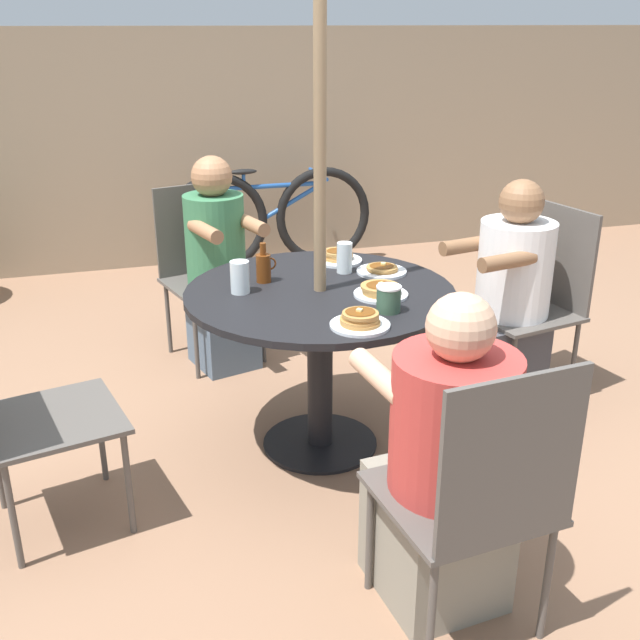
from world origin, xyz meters
name	(u,v)px	position (x,y,z in m)	size (l,w,h in m)	color
ground_plane	(320,444)	(0.00, 0.00, 0.00)	(12.00, 12.00, 0.00)	#8C664C
back_fence	(209,149)	(0.00, 2.91, 0.86)	(10.00, 0.06, 1.73)	gray
patio_table	(320,320)	(0.00, 0.00, 0.59)	(1.12, 1.12, 0.73)	black
umbrella_pole	(320,187)	(0.00, 0.00, 1.15)	(0.05, 0.05, 2.31)	#846B4C
patio_chair_north	(537,292)	(1.18, 0.23, 0.52)	(0.54, 0.54, 0.94)	#514C47
diner_north	(507,304)	(1.00, 0.19, 0.49)	(0.53, 0.43, 1.09)	#3D3D42
patio_chair_east	(205,263)	(-0.31, 1.16, 0.52)	(0.57, 0.57, 0.94)	#514C47
diner_east	(219,272)	(-0.27, 0.98, 0.53)	(0.41, 0.51, 1.13)	slate
patio_chair_south	(20,403)	(-1.17, -0.27, 0.52)	(0.56, 0.56, 0.94)	#514C47
patio_chair_west	(481,490)	(0.12, -1.20, 0.52)	(0.51, 0.51, 0.94)	#514C47
diner_west	(445,470)	(0.10, -1.01, 0.47)	(0.41, 0.54, 1.06)	gray
pancake_plate_a	(382,270)	(0.32, 0.14, 0.74)	(0.22, 0.22, 0.04)	white
pancake_plate_b	(338,257)	(0.19, 0.35, 0.75)	(0.22, 0.22, 0.06)	white
pancake_plate_c	(360,321)	(0.02, -0.42, 0.75)	(0.22, 0.22, 0.07)	white
pancake_plate_d	(381,291)	(0.21, -0.14, 0.75)	(0.22, 0.22, 0.06)	white
syrup_bottle	(264,267)	(-0.20, 0.17, 0.80)	(0.09, 0.06, 0.17)	#602D0F
coffee_cup	(389,299)	(0.18, -0.31, 0.78)	(0.10, 0.10, 0.10)	#33513D
drinking_glass_a	(344,258)	(0.17, 0.19, 0.80)	(0.07, 0.07, 0.13)	silver
drinking_glass_b	(240,277)	(-0.32, 0.06, 0.80)	(0.08, 0.08, 0.13)	silver
bicycle	(272,218)	(0.40, 2.59, 0.38)	(1.56, 0.44, 0.76)	black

